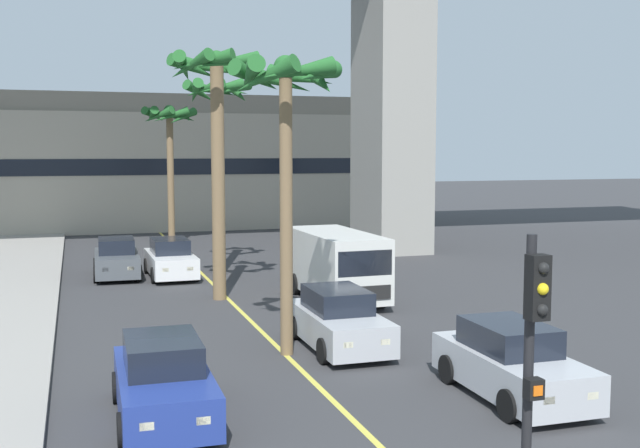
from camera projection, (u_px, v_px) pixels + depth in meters
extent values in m
cube|color=#DBCC4C|center=(231.00, 301.00, 26.15)|extent=(0.14, 56.00, 0.01)
cube|color=gray|center=(392.00, 88.00, 38.52)|extent=(2.80, 4.40, 16.51)
cube|color=#BCB29E|center=(152.00, 171.00, 51.06)|extent=(33.47, 8.00, 7.43)
cube|color=gray|center=(151.00, 106.00, 50.64)|extent=(32.80, 7.20, 1.20)
cube|color=black|center=(159.00, 167.00, 47.22)|extent=(30.12, 0.04, 1.00)
cube|color=#B7BABF|center=(512.00, 370.00, 16.01)|extent=(1.74, 4.12, 0.80)
cube|color=black|center=(509.00, 337.00, 16.08)|extent=(1.41, 2.06, 0.60)
cube|color=#F2EDCC|center=(592.00, 395.00, 14.23)|extent=(0.24, 0.08, 0.14)
cube|color=#F2EDCC|center=(548.00, 400.00, 13.95)|extent=(0.24, 0.08, 0.14)
cylinder|color=black|center=(582.00, 397.00, 15.06)|extent=(0.23, 0.64, 0.64)
cylinder|color=black|center=(510.00, 406.00, 14.59)|extent=(0.23, 0.64, 0.64)
cylinder|color=black|center=(513.00, 363.00, 17.48)|extent=(0.23, 0.64, 0.64)
cylinder|color=black|center=(449.00, 369.00, 17.00)|extent=(0.23, 0.64, 0.64)
cube|color=white|center=(171.00, 263.00, 31.05)|extent=(1.77, 4.13, 0.80)
cube|color=black|center=(170.00, 246.00, 31.12)|extent=(1.43, 2.07, 0.60)
cube|color=#F2EDCC|center=(190.00, 269.00, 29.30)|extent=(0.24, 0.08, 0.14)
cube|color=#F2EDCC|center=(165.00, 270.00, 29.00)|extent=(0.24, 0.08, 0.14)
cylinder|color=black|center=(196.00, 273.00, 30.13)|extent=(0.23, 0.64, 0.64)
cylinder|color=black|center=(154.00, 275.00, 29.62)|extent=(0.23, 0.64, 0.64)
cylinder|color=black|center=(186.00, 264.00, 32.53)|extent=(0.23, 0.64, 0.64)
cylinder|color=black|center=(147.00, 266.00, 32.02)|extent=(0.23, 0.64, 0.64)
cube|color=#B7BABF|center=(339.00, 326.00, 19.96)|extent=(1.71, 4.10, 0.80)
cube|color=black|center=(337.00, 300.00, 20.04)|extent=(1.40, 2.05, 0.60)
cube|color=#F2EDCC|center=(385.00, 342.00, 18.19)|extent=(0.24, 0.08, 0.14)
cube|color=#F2EDCC|center=(348.00, 345.00, 17.91)|extent=(0.24, 0.08, 0.14)
cylinder|color=black|center=(386.00, 346.00, 19.02)|extent=(0.22, 0.64, 0.64)
cylinder|color=black|center=(324.00, 351.00, 18.54)|extent=(0.22, 0.64, 0.64)
cylinder|color=black|center=(351.00, 324.00, 21.43)|extent=(0.22, 0.64, 0.64)
cylinder|color=black|center=(296.00, 328.00, 20.95)|extent=(0.22, 0.64, 0.64)
cube|color=#4C5156|center=(117.00, 263.00, 31.16)|extent=(1.80, 4.14, 0.80)
cube|color=black|center=(116.00, 246.00, 31.24)|extent=(1.45, 2.08, 0.60)
cube|color=#F2EDCC|center=(131.00, 268.00, 29.36)|extent=(0.24, 0.09, 0.14)
cube|color=#F2EDCC|center=(105.00, 269.00, 29.10)|extent=(0.24, 0.09, 0.14)
cylinder|color=black|center=(139.00, 273.00, 30.20)|extent=(0.24, 0.65, 0.64)
cylinder|color=black|center=(96.00, 275.00, 29.74)|extent=(0.24, 0.65, 0.64)
cylinder|color=black|center=(136.00, 264.00, 32.62)|extent=(0.24, 0.65, 0.64)
cylinder|color=black|center=(96.00, 265.00, 32.17)|extent=(0.24, 0.65, 0.64)
cube|color=navy|center=(164.00, 390.00, 14.71)|extent=(1.76, 4.12, 0.80)
cube|color=black|center=(162.00, 353.00, 14.79)|extent=(1.42, 2.07, 0.60)
cube|color=#F2EDCC|center=(203.00, 420.00, 12.93)|extent=(0.24, 0.08, 0.14)
cube|color=#F2EDCC|center=(147.00, 426.00, 12.66)|extent=(0.24, 0.08, 0.14)
cylinder|color=black|center=(216.00, 421.00, 13.76)|extent=(0.23, 0.64, 0.64)
cylinder|color=black|center=(124.00, 431.00, 13.29)|extent=(0.23, 0.64, 0.64)
cylinder|color=black|center=(197.00, 380.00, 16.18)|extent=(0.23, 0.64, 0.64)
cylinder|color=black|center=(118.00, 387.00, 15.71)|extent=(0.23, 0.64, 0.64)
cube|color=silver|center=(336.00, 263.00, 26.15)|extent=(2.13, 5.25, 2.10)
cube|color=black|center=(365.00, 263.00, 23.71)|extent=(1.80, 0.13, 0.80)
cube|color=black|center=(365.00, 293.00, 23.75)|extent=(1.70, 0.10, 0.44)
cylinder|color=black|center=(380.00, 296.00, 25.09)|extent=(0.28, 0.77, 0.76)
cylinder|color=black|center=(325.00, 300.00, 24.47)|extent=(0.28, 0.77, 0.76)
cylinder|color=black|center=(345.00, 281.00, 28.02)|extent=(0.28, 0.77, 0.76)
cylinder|color=black|center=(296.00, 284.00, 27.40)|extent=(0.28, 0.77, 0.76)
cylinder|color=black|center=(527.00, 410.00, 9.08)|extent=(0.12, 0.12, 4.20)
cube|color=black|center=(538.00, 287.00, 8.80)|extent=(0.24, 0.20, 0.76)
sphere|color=black|center=(543.00, 268.00, 8.69)|extent=(0.14, 0.14, 0.14)
sphere|color=yellow|center=(543.00, 289.00, 8.71)|extent=(0.14, 0.14, 0.14)
sphere|color=black|center=(542.00, 310.00, 8.73)|extent=(0.14, 0.14, 0.14)
cube|color=black|center=(534.00, 389.00, 8.94)|extent=(0.20, 0.16, 0.24)
cube|color=orange|center=(538.00, 391.00, 8.86)|extent=(0.12, 0.03, 0.12)
cylinder|color=brown|center=(219.00, 182.00, 31.82)|extent=(0.45, 0.45, 7.67)
sphere|color=#236028|center=(217.00, 84.00, 31.43)|extent=(0.60, 0.60, 0.60)
cone|color=#236028|center=(238.00, 94.00, 31.86)|extent=(0.69, 1.89, 1.09)
cone|color=#236028|center=(229.00, 90.00, 32.27)|extent=(1.67, 1.59, 0.78)
cone|color=#236028|center=(215.00, 91.00, 32.33)|extent=(1.90, 0.58, 0.80)
cone|color=#236028|center=(201.00, 93.00, 31.95)|extent=(1.71, 1.53, 1.02)
cone|color=#236028|center=(195.00, 92.00, 31.20)|extent=(0.45, 1.86, 1.06)
cone|color=#236028|center=(204.00, 89.00, 30.65)|extent=(1.64, 1.63, 0.92)
cone|color=#236028|center=(222.00, 88.00, 30.59)|extent=(1.87, 0.46, 0.82)
cone|color=#236028|center=(234.00, 89.00, 30.93)|extent=(1.76, 1.47, 0.87)
cylinder|color=brown|center=(286.00, 216.00, 19.10)|extent=(0.32, 0.32, 7.02)
sphere|color=#236028|center=(286.00, 67.00, 18.74)|extent=(0.60, 0.60, 0.60)
cone|color=#236028|center=(321.00, 82.00, 19.00)|extent=(0.53, 1.85, 1.03)
cone|color=#236028|center=(301.00, 78.00, 19.58)|extent=(1.68, 1.54, 0.78)
cone|color=#236028|center=(278.00, 81.00, 19.63)|extent=(1.86, 0.53, 0.91)
cone|color=#236028|center=(257.00, 79.00, 19.25)|extent=(1.71, 1.50, 0.86)
cone|color=#236028|center=(250.00, 76.00, 18.52)|extent=(0.49, 1.86, 0.89)
cone|color=#236028|center=(265.00, 77.00, 18.00)|extent=(1.56, 1.66, 1.01)
cone|color=#236028|center=(298.00, 71.00, 17.93)|extent=(1.87, 0.56, 0.78)
cone|color=#236028|center=(318.00, 74.00, 18.35)|extent=(1.62, 1.61, 0.82)
cylinder|color=brown|center=(218.00, 183.00, 26.17)|extent=(0.46, 0.46, 8.03)
sphere|color=#236028|center=(217.00, 59.00, 25.76)|extent=(0.60, 0.60, 0.60)
cone|color=#236028|center=(249.00, 70.00, 26.12)|extent=(0.46, 2.22, 1.06)
cone|color=#236028|center=(238.00, 71.00, 26.67)|extent=(1.68, 2.05, 0.98)
cone|color=#236028|center=(215.00, 69.00, 26.85)|extent=(2.27, 0.74, 0.83)
cone|color=#236028|center=(195.00, 69.00, 26.49)|extent=(2.12, 1.56, 0.92)
cone|color=#236028|center=(184.00, 68.00, 25.75)|extent=(1.03, 2.26, 1.01)
cone|color=#236028|center=(190.00, 66.00, 25.02)|extent=(1.42, 2.18, 1.02)
cone|color=#236028|center=(202.00, 62.00, 24.74)|extent=(2.08, 1.64, 0.83)
cone|color=#236028|center=(227.00, 62.00, 24.79)|extent=(2.27, 0.71, 0.83)
cone|color=#236028|center=(247.00, 67.00, 25.47)|extent=(1.63, 2.08, 0.97)
cylinder|color=brown|center=(171.00, 181.00, 40.62)|extent=(0.36, 0.36, 7.03)
sphere|color=#236028|center=(169.00, 111.00, 40.26)|extent=(0.60, 0.60, 0.60)
cone|color=#236028|center=(187.00, 116.00, 40.52)|extent=(0.55, 1.94, 0.96)
cone|color=#236028|center=(181.00, 116.00, 41.08)|extent=(1.59, 1.74, 0.93)
cone|color=#236028|center=(165.00, 115.00, 41.13)|extent=(1.96, 0.67, 0.84)
cone|color=#236028|center=(154.00, 116.00, 40.59)|extent=(1.50, 1.80, 0.90)
cone|color=#236028|center=(152.00, 116.00, 39.93)|extent=(0.60, 1.95, 0.95)
cone|color=#236028|center=(158.00, 116.00, 39.46)|extent=(1.68, 1.65, 0.99)
cone|color=#236028|center=(171.00, 116.00, 39.40)|extent=(1.93, 0.50, 0.99)
cone|color=#236028|center=(182.00, 117.00, 39.77)|extent=(1.77, 1.52, 1.07)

